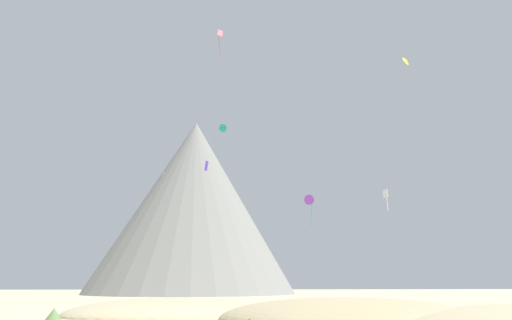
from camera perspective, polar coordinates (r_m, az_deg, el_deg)
The scene contains 13 objects.
dune_foreground_left at distance 51.82m, azimuth -10.55°, elevation -18.40°, with size 22.49×16.23×3.37m, color #CCBA8E.
dune_foreground_right at distance 52.14m, azimuth 2.81°, elevation -18.60°, with size 18.33×14.80×1.90m, color beige.
bush_far_right at distance 40.16m, azimuth 3.10°, elevation -19.00°, with size 1.68×1.68×0.93m, color #668C4C.
bush_mid_center at distance 38.68m, azimuth 19.16°, elevation -18.34°, with size 1.43×1.43×0.98m, color #477238.
bush_scatter_east at distance 46.57m, azimuth -23.95°, elevation -17.18°, with size 1.43×1.43×1.04m, color #668C4C.
bush_far_left at distance 46.24m, azimuth -3.06°, elevation -18.76°, with size 2.50×2.50×0.48m, color #568442.
rock_massif at distance 142.03m, azimuth -8.26°, elevation -5.86°, with size 75.23×75.23×53.26m.
kite_yellow_high at distance 73.01m, azimuth 18.27°, elevation 11.69°, with size 1.53×1.38×1.41m.
kite_indigo_mid at distance 75.20m, azimuth -6.21°, elevation -0.72°, with size 0.63×1.14×1.64m.
kite_white_low at distance 56.89m, azimuth 15.89°, elevation -4.28°, with size 0.44×0.83×2.55m.
kite_violet_mid at distance 70.70m, azimuth 6.68°, elevation -5.02°, with size 1.62×1.06×4.87m.
kite_red_high at distance 75.47m, azimuth -4.53°, elevation 15.13°, with size 0.86×0.73×4.77m.
kite_teal_high at distance 88.91m, azimuth -4.15°, elevation 4.00°, with size 1.63×0.93×1.53m.
Camera 1 is at (-3.25, -31.40, 3.23)m, focal length 32.01 mm.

